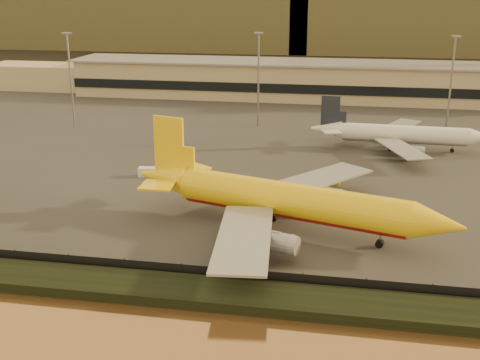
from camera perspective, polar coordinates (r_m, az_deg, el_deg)
name	(u,v)px	position (r m, az deg, el deg)	size (l,w,h in m)	color
ground	(243,244)	(91.78, 0.33, -6.14)	(900.00, 900.00, 0.00)	black
embankment	(220,294)	(76.52, -1.92, -10.78)	(320.00, 7.00, 1.40)	black
tarmac	(298,116)	(181.98, 5.56, 6.03)	(320.00, 220.00, 0.20)	#2D2D2D
perimeter_fence	(226,275)	(79.70, -1.31, -9.04)	(300.00, 0.05, 2.20)	black
terminal_building	(265,79)	(212.39, 2.39, 9.50)	(202.00, 25.00, 12.60)	tan
apron_light_masts	(352,75)	(159.01, 10.56, 9.80)	(152.20, 12.20, 25.40)	slate
dhl_cargo_jet	(285,201)	(95.25, 4.29, -1.97)	(53.79, 51.43, 16.34)	yellow
white_narrowbody_jet	(401,135)	(147.60, 14.98, 4.18)	(42.43, 41.46, 12.21)	silver
gse_vehicle_yellow	(329,179)	(119.55, 8.46, 0.05)	(4.00, 1.80, 1.80)	yellow
gse_vehicle_white	(149,172)	(124.41, -8.65, 0.77)	(4.10, 1.85, 1.85)	silver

